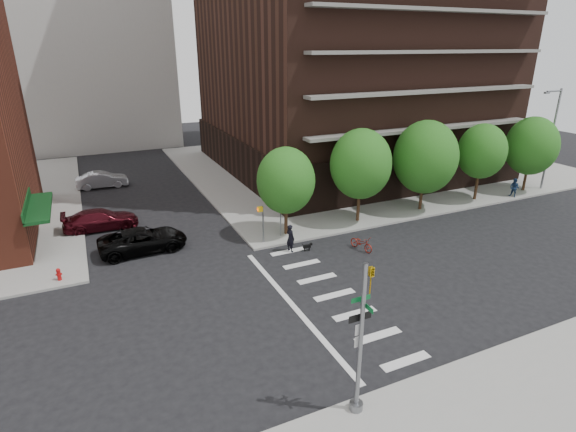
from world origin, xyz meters
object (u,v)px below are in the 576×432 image
at_px(parked_car_black, 143,240).
at_px(dog_walker, 290,238).
at_px(traffic_signal, 360,352).
at_px(parked_car_silver, 102,180).
at_px(pedestrian_far, 514,188).
at_px(parked_car_maroon, 101,219).
at_px(scooter, 361,243).
at_px(fire_hydrant, 59,274).

relative_size(parked_car_black, dog_walker, 2.98).
bearing_deg(traffic_signal, dog_walker, 74.91).
relative_size(parked_car_silver, dog_walker, 2.45).
relative_size(parked_car_black, pedestrian_far, 3.36).
relative_size(parked_car_maroon, scooter, 2.78).
bearing_deg(parked_car_black, fire_hydrant, 112.89).
bearing_deg(parked_car_silver, parked_car_black, -173.42).
height_order(scooter, dog_walker, dog_walker).
distance_m(parked_car_black, parked_car_silver, 16.09).
bearing_deg(parked_car_black, scooter, -116.03).
bearing_deg(pedestrian_far, dog_walker, -96.91).
relative_size(traffic_signal, fire_hydrant, 8.20).
xyz_separation_m(parked_car_black, dog_walker, (8.69, -4.08, 0.16)).
height_order(traffic_signal, fire_hydrant, traffic_signal).
bearing_deg(fire_hydrant, traffic_signal, -56.74).
bearing_deg(scooter, fire_hydrant, 154.60).
bearing_deg(traffic_signal, parked_car_black, 106.04).
height_order(traffic_signal, pedestrian_far, traffic_signal).
bearing_deg(parked_car_maroon, traffic_signal, -162.18).
xyz_separation_m(parked_car_silver, scooter, (14.48, -21.89, -0.27)).
xyz_separation_m(parked_car_black, parked_car_silver, (-1.46, 16.03, -0.02)).
relative_size(parked_car_black, scooter, 3.00).
height_order(fire_hydrant, parked_car_silver, parked_car_silver).
height_order(traffic_signal, parked_car_black, traffic_signal).
distance_m(parked_car_maroon, dog_walker, 14.33).
xyz_separation_m(traffic_signal, dog_walker, (3.64, 13.49, -1.76)).
height_order(fire_hydrant, scooter, scooter).
distance_m(parked_car_black, dog_walker, 9.61).
height_order(parked_car_black, scooter, parked_car_black).
bearing_deg(parked_car_maroon, parked_car_black, -156.29).
height_order(parked_car_silver, dog_walker, dog_walker).
bearing_deg(fire_hydrant, scooter, -11.26).
relative_size(fire_hydrant, pedestrian_far, 0.44).
bearing_deg(traffic_signal, scooter, 55.79).
bearing_deg(traffic_signal, fire_hydrant, 123.26).
xyz_separation_m(fire_hydrant, scooter, (17.99, -3.58, -0.06)).
xyz_separation_m(parked_car_maroon, parked_car_silver, (0.81, 10.88, 0.00)).
distance_m(parked_car_maroon, pedestrian_far, 34.17).
xyz_separation_m(parked_car_maroon, pedestrian_far, (33.28, -7.74, 0.23)).
distance_m(fire_hydrant, parked_car_maroon, 7.92).
height_order(parked_car_maroon, pedestrian_far, pedestrian_far).
relative_size(parked_car_maroon, dog_walker, 2.76).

